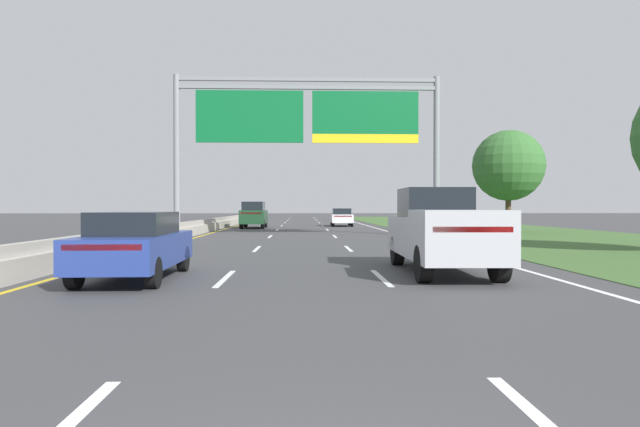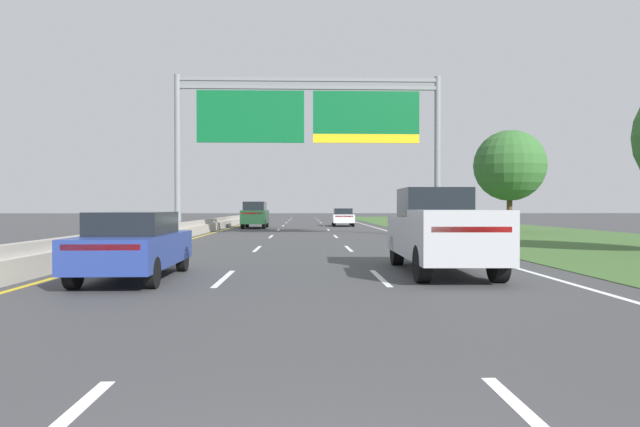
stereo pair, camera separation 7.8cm
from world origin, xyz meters
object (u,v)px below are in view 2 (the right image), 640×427
overhead_sign_gantry (309,123)px  car_white_right_lane_sedan (343,217)px  car_darkgreen_left_lane_suv (255,214)px  car_blue_left_lane_sedan (134,244)px  pickup_truck_silver (440,231)px  roadside_tree_mid (510,166)px

overhead_sign_gantry → car_white_right_lane_sedan: bearing=79.4°
overhead_sign_gantry → car_darkgreen_left_lane_suv: 14.51m
car_blue_left_lane_sedan → overhead_sign_gantry: bearing=-14.4°
car_blue_left_lane_sedan → pickup_truck_silver: bearing=-82.6°
car_darkgreen_left_lane_suv → roadside_tree_mid: size_ratio=0.69×
overhead_sign_gantry → roadside_tree_mid: bearing=19.9°
roadside_tree_mid → overhead_sign_gantry: bearing=-160.1°
car_white_right_lane_sedan → pickup_truck_silver: bearing=-178.8°
pickup_truck_silver → car_darkgreen_left_lane_suv: pickup_truck_silver is taller
pickup_truck_silver → car_white_right_lane_sedan: pickup_truck_silver is taller
pickup_truck_silver → car_darkgreen_left_lane_suv: 30.30m
overhead_sign_gantry → pickup_truck_silver: overhead_sign_gantry is taller
overhead_sign_gantry → roadside_tree_mid: overhead_sign_gantry is taller
overhead_sign_gantry → pickup_truck_silver: bearing=-78.8°
car_blue_left_lane_sedan → roadside_tree_mid: 28.76m
overhead_sign_gantry → car_blue_left_lane_sedan: bearing=-103.5°
overhead_sign_gantry → car_darkgreen_left_lane_suv: overhead_sign_gantry is taller
car_darkgreen_left_lane_suv → car_blue_left_lane_sedan: bearing=180.0°
roadside_tree_mid → pickup_truck_silver: bearing=-115.3°
car_blue_left_lane_sedan → car_darkgreen_left_lane_suv: 30.47m
overhead_sign_gantry → car_white_right_lane_sedan: (3.17, 17.02, -5.62)m
car_white_right_lane_sedan → roadside_tree_mid: 16.28m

